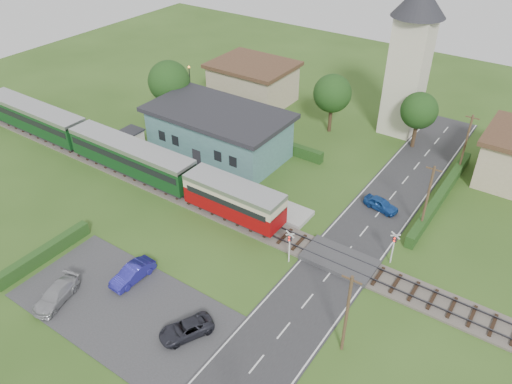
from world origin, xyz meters
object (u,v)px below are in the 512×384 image
Objects in this scene: car_park_silver at (56,295)px; pedestrian_near at (255,191)px; house_west at (253,82)px; car_park_blue at (133,273)px; equipment_hut at (132,140)px; church_tower at (412,50)px; crossing_signal_near at (290,242)px; pedestrian_far at (147,153)px; crossing_signal_far at (394,243)px; train at (111,148)px; car_on_road at (381,204)px; car_park_dark at (186,329)px; station_building at (219,132)px.

pedestrian_near is at bearing 61.28° from car_park_silver.
house_west is 7.14× the size of pedestrian_near.
car_park_blue is 14.87m from pedestrian_near.
equipment_hut is at bearing 106.74° from car_park_silver.
church_tower is 5.37× the size of crossing_signal_near.
crossing_signal_near is 0.76× the size of car_park_silver.
car_park_blue is at bearing -135.61° from crossing_signal_near.
pedestrian_far is (-19.93, -23.57, -8.83)m from church_tower.
car_park_silver is (-19.68, -18.89, -1.44)m from crossing_signal_far.
crossing_signal_near is at bearing -5.65° from train.
house_west is (-20.00, -3.00, -7.43)m from church_tower.
car_on_road is 30.15m from car_park_silver.
crossing_signal_near is 1.00× the size of crossing_signal_far.
pedestrian_near is (16.89, 3.25, -0.97)m from train.
church_tower is 25.21m from pedestrian_near.
car_park_dark is at bearing 123.94° from pedestrian_near.
car_park_silver is (-11.08, -42.50, -9.52)m from church_tower.
equipment_hut reaches higher than car_park_dark.
equipment_hut is 23.05m from car_park_silver.
car_park_silver is at bearing -104.61° from church_tower.
equipment_hut is at bearing 91.05° from train.
station_building is at bearing -16.96° from pedestrian_near.
house_west is 33.22m from crossing_signal_near.
house_west is 2.73× the size of car_park_dark.
crossing_signal_far is (7.20, 4.80, 0.00)m from crossing_signal_near.
train is at bearing -97.29° from house_west.
church_tower is 29.57m from crossing_signal_near.
crossing_signal_near is 18.88m from car_park_silver.
crossing_signal_far is 27.32m from car_park_silver.
equipment_hut is at bearing 15.90° from pedestrian_near.
car_on_road is at bearing 60.25° from car_park_blue.
pedestrian_near is at bearing 84.92° from car_park_blue.
car_on_road is at bearing 119.15° from crossing_signal_far.
car_park_dark is at bearing -30.75° from train.
church_tower is at bearing 26.61° from car_on_road.
crossing_signal_near reaches higher than equipment_hut.
equipment_hut is 0.78× the size of crossing_signal_near.
car_park_blue is at bearing 43.05° from car_park_silver.
crossing_signal_near is 8.65m from crossing_signal_far.
car_park_dark is 2.10× the size of pedestrian_far.
house_west reaches higher than equipment_hut.
car_park_blue is 1.02× the size of car_park_dark.
pedestrian_near is at bearing 10.90° from train.
pedestrian_near is at bearing 128.69° from car_on_road.
train reaches higher than pedestrian_near.
car_park_blue reaches higher than car_park_silver.
church_tower is at bearing 48.58° from train.
crossing_signal_near is (1.40, -28.41, -8.08)m from church_tower.
car_park_dark is 17.42m from pedestrian_near.
crossing_signal_far is 0.76× the size of car_park_silver.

